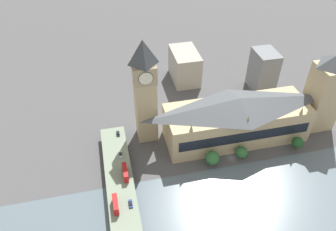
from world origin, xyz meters
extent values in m
plane|color=#4C4C4F|center=(0.00, 0.00, 0.00)|extent=(600.00, 600.00, 0.00)
cube|color=slate|center=(-30.90, 0.00, 0.15)|extent=(49.79, 360.00, 0.30)
cube|color=tan|center=(17.25, -8.00, 11.37)|extent=(28.49, 86.38, 22.73)
cube|color=black|center=(2.85, -8.00, 12.50)|extent=(0.40, 79.47, 6.82)
pyramid|color=#474C51|center=(17.25, -8.00, 26.32)|extent=(27.92, 84.66, 7.17)
cone|color=#9E8966|center=(4.00, -40.83, 25.23)|extent=(2.20, 2.20, 5.00)
cone|color=#9E8966|center=(4.00, -8.00, 25.23)|extent=(2.20, 2.20, 5.00)
cone|color=#9E8966|center=(4.00, 24.83, 25.23)|extent=(2.20, 2.20, 5.00)
cube|color=tan|center=(30.29, 45.21, 26.16)|extent=(12.04, 12.04, 52.33)
cube|color=tan|center=(30.29, 45.21, 46.91)|extent=(12.76, 12.76, 10.83)
cylinder|color=black|center=(24.10, 45.21, 46.91)|extent=(0.50, 8.16, 8.16)
cylinder|color=silver|center=(23.97, 45.21, 46.91)|extent=(0.62, 7.56, 7.56)
cylinder|color=black|center=(36.48, 45.21, 46.91)|extent=(0.50, 8.16, 8.16)
cylinder|color=silver|center=(36.61, 45.21, 46.91)|extent=(0.62, 7.56, 7.56)
cylinder|color=black|center=(30.29, 39.02, 46.91)|extent=(8.16, 0.50, 8.16)
cylinder|color=silver|center=(30.29, 38.89, 46.91)|extent=(7.56, 0.62, 7.56)
cylinder|color=black|center=(30.29, 51.40, 46.91)|extent=(8.16, 0.50, 8.16)
cylinder|color=silver|center=(30.29, 51.53, 46.91)|extent=(7.56, 0.62, 7.56)
pyramid|color=#383D42|center=(30.29, 45.21, 59.33)|extent=(12.28, 12.28, 14.00)
cube|color=tan|center=(17.25, -63.73, 21.91)|extent=(17.08, 17.08, 43.81)
pyramid|color=#474C51|center=(17.25, -63.73, 47.65)|extent=(17.08, 17.08, 7.68)
cube|color=#5D6A59|center=(-30.90, 66.46, 2.57)|extent=(3.00, 12.30, 5.15)
cube|color=#5D6A59|center=(15.16, 66.46, 2.57)|extent=(3.00, 12.30, 5.15)
cube|color=gray|center=(-30.90, 66.46, 5.75)|extent=(131.59, 14.47, 1.20)
cube|color=red|center=(-23.66, 69.93, 7.75)|extent=(10.08, 2.43, 1.94)
cube|color=black|center=(-23.66, 69.93, 8.14)|extent=(9.07, 2.49, 0.85)
cube|color=red|center=(-23.66, 69.93, 9.86)|extent=(9.88, 2.43, 2.28)
cube|color=black|center=(-23.66, 69.93, 9.98)|extent=(9.07, 2.49, 1.09)
cube|color=#A01515|center=(-23.66, 69.93, 11.08)|extent=(9.77, 2.30, 0.16)
cylinder|color=black|center=(-19.49, 68.82, 6.89)|extent=(1.08, 0.28, 1.08)
cylinder|color=black|center=(-19.49, 71.03, 6.89)|extent=(1.08, 0.28, 1.08)
cylinder|color=black|center=(-27.72, 68.82, 6.89)|extent=(1.08, 0.28, 1.08)
cylinder|color=black|center=(-27.72, 71.03, 6.89)|extent=(1.08, 0.28, 1.08)
cube|color=red|center=(-4.72, 62.91, 7.75)|extent=(10.84, 2.43, 1.89)
cube|color=black|center=(-4.72, 62.91, 8.13)|extent=(9.76, 2.49, 0.83)
cube|color=red|center=(-4.72, 62.91, 9.80)|extent=(10.63, 2.43, 2.22)
cube|color=black|center=(-4.72, 62.91, 9.92)|extent=(9.76, 2.49, 1.07)
cube|color=#A01515|center=(-4.72, 62.91, 11.00)|extent=(10.52, 2.31, 0.16)
cylinder|color=black|center=(-0.20, 61.81, 6.91)|extent=(1.13, 0.28, 1.13)
cylinder|color=black|center=(-0.20, 64.02, 6.91)|extent=(1.13, 0.28, 1.13)
cylinder|color=black|center=(-9.12, 61.81, 6.91)|extent=(1.13, 0.28, 1.13)
cylinder|color=black|center=(-9.12, 64.02, 6.91)|extent=(1.13, 0.28, 1.13)
cube|color=navy|center=(-23.53, 62.72, 6.86)|extent=(4.72, 1.72, 0.56)
cube|color=black|center=(-23.67, 62.72, 7.37)|extent=(2.45, 1.55, 0.46)
cylinder|color=black|center=(-21.63, 61.95, 6.68)|extent=(0.66, 0.22, 0.66)
cylinder|color=black|center=(-21.63, 63.49, 6.68)|extent=(0.66, 0.22, 0.66)
cylinder|color=black|center=(-25.43, 61.95, 6.68)|extent=(0.66, 0.22, 0.66)
cylinder|color=black|center=(-25.43, 63.49, 6.68)|extent=(0.66, 0.22, 0.66)
cube|color=silver|center=(10.51, 63.80, 6.90)|extent=(4.57, 1.82, 0.65)
cube|color=black|center=(10.37, 63.80, 7.51)|extent=(2.38, 1.64, 0.56)
cylinder|color=black|center=(12.35, 62.97, 6.66)|extent=(0.63, 0.22, 0.63)
cylinder|color=black|center=(12.35, 64.62, 6.66)|extent=(0.63, 0.22, 0.63)
cylinder|color=black|center=(8.66, 62.97, 6.66)|extent=(0.63, 0.22, 0.63)
cylinder|color=black|center=(8.66, 64.62, 6.66)|extent=(0.63, 0.22, 0.63)
cube|color=black|center=(28.32, 63.37, 6.89)|extent=(4.33, 1.73, 0.63)
cube|color=black|center=(28.19, 63.37, 7.50)|extent=(2.25, 1.55, 0.58)
cylinder|color=black|center=(30.03, 62.60, 6.67)|extent=(0.64, 0.22, 0.64)
cylinder|color=black|center=(30.03, 64.14, 6.67)|extent=(0.64, 0.22, 0.64)
cylinder|color=black|center=(26.60, 62.60, 6.67)|extent=(0.64, 0.22, 0.64)
cylinder|color=black|center=(26.60, 64.14, 6.67)|extent=(0.64, 0.22, 0.64)
cube|color=#A39E93|center=(87.67, 5.69, 11.91)|extent=(30.34, 18.85, 23.82)
cube|color=slate|center=(63.34, -47.00, 15.22)|extent=(20.28, 15.21, 30.43)
cylinder|color=brown|center=(-2.28, 13.24, 1.03)|extent=(0.70, 0.70, 2.06)
sphere|color=#2D6633|center=(-2.28, 13.24, 5.50)|extent=(8.09, 8.09, 8.09)
cylinder|color=brown|center=(-1.96, -40.10, 1.49)|extent=(0.70, 0.70, 2.99)
sphere|color=#1E4C23|center=(-1.96, -40.10, 5.89)|extent=(6.82, 6.82, 6.82)
cylinder|color=brown|center=(-1.45, -4.85, 1.05)|extent=(0.70, 0.70, 2.10)
sphere|color=#2D6633|center=(-1.45, -4.85, 5.09)|extent=(7.06, 7.06, 7.06)
camera|label=1|loc=(-120.87, 65.93, 142.70)|focal=35.00mm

